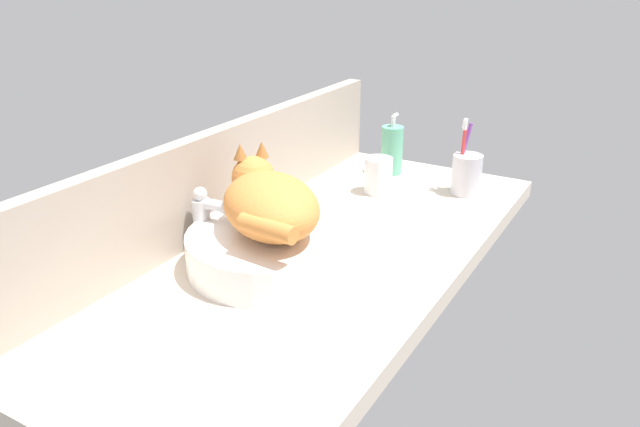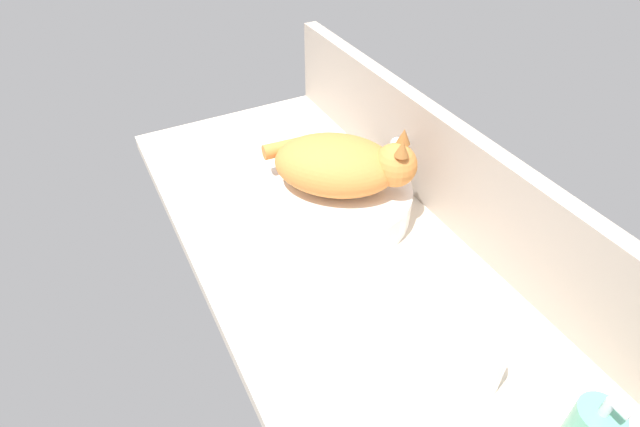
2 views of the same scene
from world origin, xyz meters
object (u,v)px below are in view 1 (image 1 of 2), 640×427
object	(u,v)px
toothbrush_cup	(466,173)
water_glass	(378,178)
sink_basin	(272,249)
soap_dispenser	(392,150)
faucet	(207,218)
cat	(268,202)

from	to	relation	value
toothbrush_cup	water_glass	xyz separation A→B (cm)	(-10.31, 19.02, -1.40)
sink_basin	soap_dispenser	xyz separation A→B (cm)	(61.30, 2.91, 3.06)
faucet	soap_dispenser	distance (cm)	63.65
faucet	water_glass	xyz separation A→B (cm)	(47.14, -15.11, -3.40)
cat	faucet	xyz separation A→B (cm)	(-2.03, 13.59, -5.49)
sink_basin	soap_dispenser	distance (cm)	61.45
cat	faucet	bearing A→B (deg)	98.50
sink_basin	cat	size ratio (longest dim) A/B	1.08
cat	toothbrush_cup	world-z (taller)	cat
cat	soap_dispenser	distance (cm)	60.85
cat	faucet	size ratio (longest dim) A/B	2.22
soap_dispenser	sink_basin	bearing A→B (deg)	-177.29
sink_basin	water_glass	distance (cm)	45.91
soap_dispenser	water_glass	distance (cm)	15.97
faucet	soap_dispenser	size ratio (longest dim) A/B	0.84
cat	toothbrush_cup	distance (cm)	59.58
cat	faucet	world-z (taller)	cat
toothbrush_cup	faucet	bearing A→B (deg)	149.29
cat	water_glass	bearing A→B (deg)	-1.93
toothbrush_cup	water_glass	distance (cm)	21.68
faucet	toothbrush_cup	world-z (taller)	toothbrush_cup
cat	water_glass	distance (cm)	46.00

